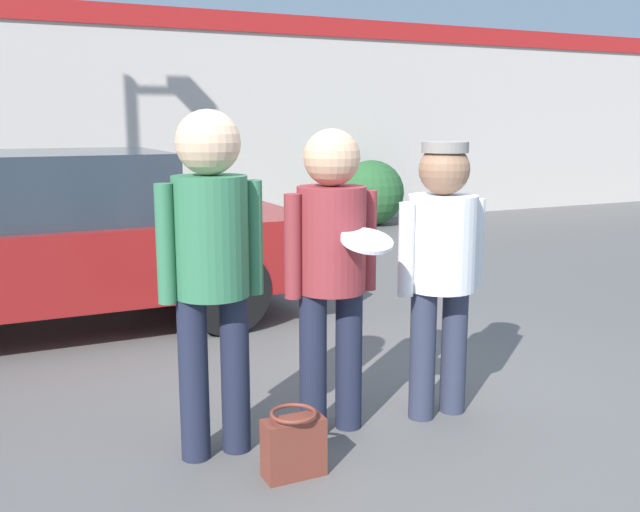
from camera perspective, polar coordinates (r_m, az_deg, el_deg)
name	(u,v)px	position (r m, az deg, el deg)	size (l,w,h in m)	color
ground_plane	(373,410)	(4.39, 4.23, -12.21)	(56.00, 56.00, 0.00)	#5B5956
storefront_building	(127,120)	(11.19, -15.21, 10.42)	(24.00, 0.22, 3.37)	beige
person_left	(211,253)	(3.57, -8.70, 0.28)	(0.54, 0.37, 1.77)	#1E2338
person_middle_with_frisbee	(332,255)	(3.82, 0.95, 0.06)	(0.54, 0.58, 1.67)	#1E2338
person_right	(442,255)	(4.11, 9.70, 0.11)	(0.56, 0.39, 1.60)	#2D3347
parked_car_near	(29,239)	(6.35, -22.23, 1.25)	(4.46, 1.93, 1.46)	maroon
shrub	(371,193)	(11.87, 4.14, 5.07)	(1.08, 1.08, 1.08)	#285B2D
handbag	(294,445)	(3.59, -2.12, -14.86)	(0.30, 0.23, 0.33)	brown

